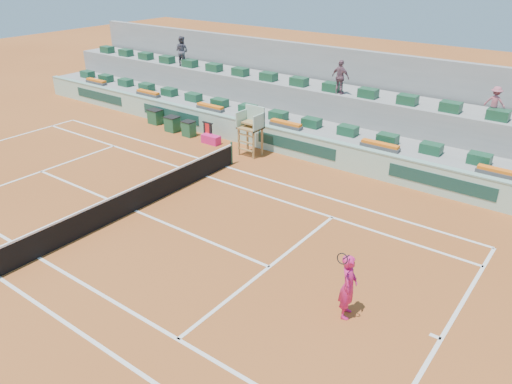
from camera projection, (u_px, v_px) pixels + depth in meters
ground at (135, 211)px, 19.37m from camera, size 90.00×90.00×0.00m
seating_tier_lower at (288, 126)px, 26.82m from camera, size 36.00×4.00×1.20m
seating_tier_upper at (304, 107)px, 27.67m from camera, size 36.00×2.40×2.60m
stadium_back_wall at (319, 85)px, 28.43m from camera, size 36.00×0.40×4.40m
player_bag at (211, 139)px, 26.03m from camera, size 1.02×0.45×0.45m
spectator_left at (182, 51)px, 30.90m from camera, size 0.98×0.83×1.80m
spectator_mid at (340, 77)px, 24.76m from camera, size 1.03×0.51×1.69m
spectator_right at (495, 102)px, 21.33m from camera, size 0.87×0.50×1.34m
court_lines at (135, 211)px, 19.37m from camera, size 23.89×11.09×0.01m
tennis_net at (134, 199)px, 19.14m from camera, size 0.10×11.97×1.10m
advertising_hoarding at (264, 137)px, 25.21m from camera, size 36.00×0.34×1.26m
umpire_chair at (252, 124)px, 24.10m from camera, size 1.10×0.90×2.40m
seat_row_lower at (278, 115)px, 25.82m from camera, size 32.90×0.60×0.44m
seat_row_upper at (299, 82)px, 26.57m from camera, size 32.90×0.60×0.44m
flower_planters at (246, 115)px, 26.08m from camera, size 26.80×0.36×0.28m
drink_cooler_a at (189, 129)px, 27.00m from camera, size 0.65×0.56×0.84m
drink_cooler_b at (172, 124)px, 27.74m from camera, size 0.75×0.65×0.84m
drink_cooler_c at (156, 116)px, 28.99m from camera, size 0.80×0.69×0.84m
towel_rack at (208, 130)px, 26.23m from camera, size 0.68×0.11×1.03m
tennis_player at (348, 286)px, 13.42m from camera, size 0.66×0.97×2.28m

